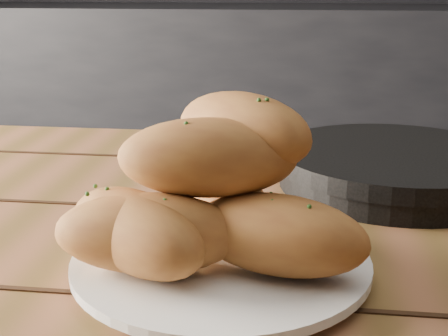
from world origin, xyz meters
TOP-DOWN VIEW (x-y plane):
  - counter at (0.00, 1.70)m, footprint 2.80×0.60m
  - plate at (-0.18, -0.15)m, footprint 0.25×0.25m
  - bread_rolls at (-0.19, -0.16)m, footprint 0.27×0.24m
  - skillet at (0.00, 0.11)m, footprint 0.42×0.29m

SIDE VIEW (x-z plane):
  - counter at x=0.00m, z-range 0.00..0.90m
  - plate at x=-0.18m, z-range 0.75..0.77m
  - skillet at x=0.00m, z-range 0.75..0.80m
  - bread_rolls at x=-0.19m, z-range 0.75..0.89m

